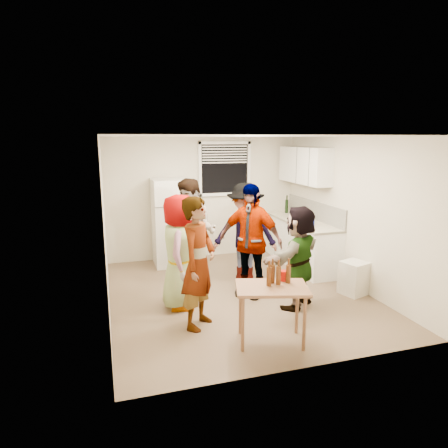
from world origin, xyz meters
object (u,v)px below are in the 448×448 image
object	(u,v)px
blue_cup	(312,226)
serving_table	(270,341)
guest_orange	(297,306)
guest_grey	(181,306)
guest_black	(249,294)
wine_bottle	(286,213)
beer_bottle_counter	(301,222)
guest_stripe	(199,325)
kettle	(296,219)
red_cup	(284,281)
trash_bin	(354,279)
beer_bottle_table	(269,286)
guest_back_right	(245,279)
guest_back_left	(193,283)
refrigerator	(171,222)

from	to	relation	value
blue_cup	serving_table	bearing A→B (deg)	-128.50
guest_orange	guest_grey	bearing A→B (deg)	-52.91
serving_table	guest_black	size ratio (longest dim) A/B	0.48
wine_bottle	beer_bottle_counter	world-z (taller)	wine_bottle
blue_cup	guest_stripe	xyz separation A→B (m)	(-2.47, -1.48, -0.90)
blue_cup	guest_grey	bearing A→B (deg)	-163.26
beer_bottle_counter	blue_cup	world-z (taller)	beer_bottle_counter
kettle	guest_black	distance (m)	2.20
beer_bottle_counter	guest_black	xyz separation A→B (m)	(-1.43, -1.03, -0.90)
wine_bottle	guest_grey	bearing A→B (deg)	-142.00
red_cup	guest_stripe	xyz separation A→B (m)	(-0.97, 0.54, -0.72)
guest_black	wine_bottle	bearing A→B (deg)	96.45
blue_cup	trash_bin	bearing A→B (deg)	-80.81
trash_bin	serving_table	size ratio (longest dim) A/B	0.62
serving_table	beer_bottle_table	xyz separation A→B (m)	(-0.03, 0.03, 0.72)
guest_back_right	guest_black	distance (m)	0.74
beer_bottle_counter	beer_bottle_table	world-z (taller)	beer_bottle_counter
guest_back_right	red_cup	bearing A→B (deg)	-74.65
beer_bottle_table	trash_bin	bearing A→B (deg)	28.04
blue_cup	red_cup	distance (m)	2.53
wine_bottle	blue_cup	bearing A→B (deg)	-95.90
trash_bin	guest_back_right	xyz separation A→B (m)	(-1.45, 1.17, -0.25)
wine_bottle	kettle	bearing A→B (deg)	-98.69
beer_bottle_counter	red_cup	world-z (taller)	beer_bottle_counter
beer_bottle_counter	guest_back_left	size ratio (longest dim) A/B	0.11
beer_bottle_counter	guest_black	size ratio (longest dim) A/B	0.11
beer_bottle_table	red_cup	bearing A→B (deg)	24.03
refrigerator	guest_grey	size ratio (longest dim) A/B	1.00
beer_bottle_counter	beer_bottle_table	size ratio (longest dim) A/B	0.88
refrigerator	guest_back_right	size ratio (longest dim) A/B	0.99
kettle	beer_bottle_table	world-z (taller)	kettle
guest_black	guest_stripe	bearing A→B (deg)	-96.54
guest_orange	wine_bottle	bearing A→B (deg)	-148.29
guest_back_right	guest_orange	size ratio (longest dim) A/B	1.13
red_cup	guest_black	distance (m)	1.55
guest_stripe	guest_back_left	xyz separation A→B (m)	(0.26, 1.58, 0.00)
guest_stripe	guest_grey	bearing A→B (deg)	48.58
refrigerator	kettle	xyz separation A→B (m)	(2.40, -0.62, 0.05)
guest_black	guest_orange	xyz separation A→B (m)	(0.53, -0.62, 0.00)
blue_cup	trash_bin	size ratio (longest dim) A/B	0.24
guest_back_left	guest_orange	xyz separation A→B (m)	(1.30, -1.38, 0.00)
wine_bottle	guest_back_left	xyz separation A→B (m)	(-2.35, -1.25, -0.90)
guest_stripe	serving_table	bearing A→B (deg)	-93.91
trash_bin	beer_bottle_counter	bearing A→B (deg)	97.26
trash_bin	serving_table	world-z (taller)	trash_bin
guest_orange	serving_table	bearing A→B (deg)	11.10
kettle	guest_black	bearing A→B (deg)	-160.63
kettle	serving_table	xyz separation A→B (m)	(-1.76, -2.87, -0.90)
guest_stripe	guest_orange	world-z (taller)	guest_orange
serving_table	red_cup	bearing A→B (deg)	32.78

